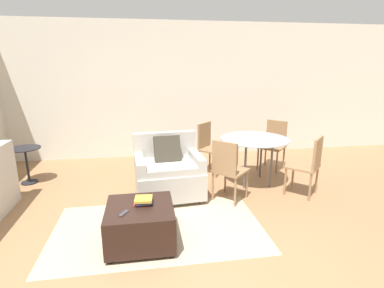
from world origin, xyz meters
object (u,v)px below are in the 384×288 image
tv_remote_primary (124,213)px  side_table (26,158)px  dining_chair_near_left (228,167)px  dining_chair_far_left (209,144)px  dining_table (254,143)px  armchair (168,173)px  book_stack (143,200)px  dining_chair_far_right (274,142)px  ottoman (140,223)px  dining_chair_near_right (309,162)px

tv_remote_primary → side_table: (-1.68, 2.19, -0.02)m
dining_chair_near_left → dining_chair_far_left: (0.00, 1.23, 0.00)m
dining_table → tv_remote_primary: bearing=-140.6°
armchair → book_stack: 1.19m
armchair → dining_chair_far_right: (2.04, 0.93, 0.15)m
dining_chair_near_left → dining_chair_far_right: size_ratio=1.00×
armchair → dining_table: 1.49m
armchair → side_table: (-2.24, 0.88, 0.06)m
side_table → dining_table: (3.67, -0.56, 0.24)m
ottoman → dining_chair_near_left: size_ratio=0.79×
ottoman → tv_remote_primary: bearing=-138.7°
dining_chair_far_right → dining_table: bearing=-135.0°
side_table → dining_chair_near_left: 3.27m
tv_remote_primary → side_table: size_ratio=0.23×
side_table → tv_remote_primary: bearing=-52.5°
side_table → dining_chair_near_left: bearing=-21.1°
armchair → side_table: bearing=158.7°
dining_chair_near_left → dining_chair_far_left: same height
book_stack → dining_chair_far_right: 3.16m
dining_chair_near_left → dining_chair_far_right: 1.74m
armchair → dining_chair_near_right: armchair is taller
book_stack → tv_remote_primary: (-0.20, -0.19, -0.03)m
book_stack → dining_chair_near_right: (2.40, 0.82, 0.04)m
armchair → tv_remote_primary: 1.43m
book_stack → dining_chair_far_right: (2.40, 2.05, 0.04)m
dining_table → dining_chair_near_left: bearing=-135.0°
dining_chair_near_left → dining_chair_far_right: bearing=45.0°
dining_chair_far_right → book_stack: bearing=-139.5°
book_stack → armchair: bearing=72.2°
tv_remote_primary → dining_chair_far_right: (2.60, 2.24, 0.07)m
side_table → ottoman: bearing=-48.2°
book_stack → dining_chair_near_right: bearing=18.8°
armchair → dining_chair_near_left: armchair is taller
book_stack → dining_table: dining_table is taller
armchair → side_table: armchair is taller
tv_remote_primary → dining_chair_near_left: 1.70m
side_table → dining_chair_far_left: 3.05m
book_stack → tv_remote_primary: bearing=-136.0°
tv_remote_primary → dining_table: size_ratio=0.12×
book_stack → side_table: (-1.88, 2.00, -0.05)m
dining_chair_near_right → dining_chair_far_right: same height
ottoman → book_stack: book_stack is taller
side_table → dining_chair_near_left: dining_chair_near_left is taller
dining_chair_near_left → dining_chair_far_left: bearing=90.0°
armchair → ottoman: 1.25m
dining_table → dining_chair_near_right: dining_chair_near_right is taller
armchair → dining_chair_far_right: size_ratio=1.12×
ottoman → tv_remote_primary: 0.29m
armchair → dining_chair_near_right: size_ratio=1.12×
dining_chair_near_left → dining_chair_far_right: same height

